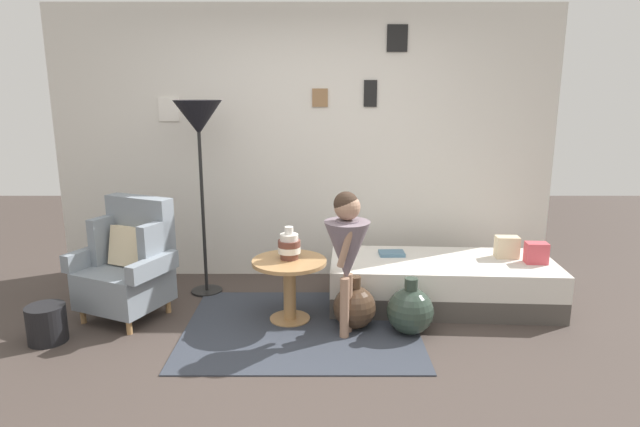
# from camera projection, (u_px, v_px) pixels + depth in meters

# --- Properties ---
(ground_plane) EXTENTS (12.00, 12.00, 0.00)m
(ground_plane) POSITION_uv_depth(u_px,v_px,m) (298.00, 369.00, 3.57)
(ground_plane) COLOR #423833
(gallery_wall) EXTENTS (4.80, 0.12, 2.60)m
(gallery_wall) POSITION_uv_depth(u_px,v_px,m) (304.00, 145.00, 5.18)
(gallery_wall) COLOR silver
(gallery_wall) RESTS_ON ground
(rug) EXTENTS (1.81, 1.46, 0.01)m
(rug) POSITION_uv_depth(u_px,v_px,m) (301.00, 327.00, 4.19)
(rug) COLOR #333842
(rug) RESTS_ON ground
(armchair) EXTENTS (0.89, 0.80, 0.97)m
(armchair) POSITION_uv_depth(u_px,v_px,m) (128.00, 264.00, 4.34)
(armchair) COLOR tan
(armchair) RESTS_ON ground
(daybed) EXTENTS (1.94, 0.91, 0.40)m
(daybed) POSITION_uv_depth(u_px,v_px,m) (440.00, 282.00, 4.62)
(daybed) COLOR #4C4742
(daybed) RESTS_ON ground
(pillow_head) EXTENTS (0.18, 0.13, 0.18)m
(pillow_head) POSITION_uv_depth(u_px,v_px,m) (535.00, 253.00, 4.48)
(pillow_head) COLOR #D64C56
(pillow_head) RESTS_ON daybed
(pillow_mid) EXTENTS (0.20, 0.13, 0.19)m
(pillow_mid) POSITION_uv_depth(u_px,v_px,m) (506.00, 247.00, 4.63)
(pillow_mid) COLOR beige
(pillow_mid) RESTS_ON daybed
(side_table) EXTENTS (0.59, 0.59, 0.51)m
(side_table) POSITION_uv_depth(u_px,v_px,m) (289.00, 277.00, 4.25)
(side_table) COLOR tan
(side_table) RESTS_ON ground
(vase_striped) EXTENTS (0.18, 0.18, 0.26)m
(vase_striped) POSITION_uv_depth(u_px,v_px,m) (288.00, 246.00, 4.23)
(vase_striped) COLOR brown
(vase_striped) RESTS_ON side_table
(floor_lamp) EXTENTS (0.42, 0.42, 1.74)m
(floor_lamp) POSITION_uv_depth(u_px,v_px,m) (198.00, 125.00, 4.60)
(floor_lamp) COLOR black
(floor_lamp) RESTS_ON ground
(person_child) EXTENTS (0.34, 0.34, 1.11)m
(person_child) POSITION_uv_depth(u_px,v_px,m) (346.00, 246.00, 3.91)
(person_child) COLOR #A37A60
(person_child) RESTS_ON ground
(book_on_daybed) EXTENTS (0.22, 0.16, 0.03)m
(book_on_daybed) POSITION_uv_depth(u_px,v_px,m) (391.00, 253.00, 4.71)
(book_on_daybed) COLOR slate
(book_on_daybed) RESTS_ON daybed
(demijohn_near) EXTENTS (0.34, 0.34, 0.42)m
(demijohn_near) POSITION_uv_depth(u_px,v_px,m) (354.00, 307.00, 4.16)
(demijohn_near) COLOR #473323
(demijohn_near) RESTS_ON ground
(demijohn_far) EXTENTS (0.36, 0.36, 0.44)m
(demijohn_far) POSITION_uv_depth(u_px,v_px,m) (409.00, 311.00, 4.07)
(demijohn_far) COLOR #2D3D33
(demijohn_far) RESTS_ON ground
(magazine_basket) EXTENTS (0.28, 0.28, 0.28)m
(magazine_basket) POSITION_uv_depth(u_px,v_px,m) (46.00, 324.00, 3.94)
(magazine_basket) COLOR black
(magazine_basket) RESTS_ON ground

